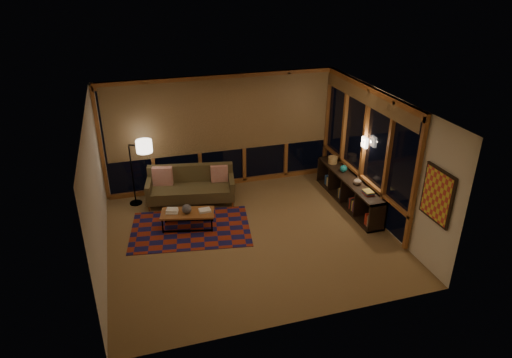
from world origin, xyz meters
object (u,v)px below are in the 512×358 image
object	(u,v)px
sofa	(191,186)
floor_lamp	(132,172)
bookshelf	(349,191)
coffee_table	(188,220)

from	to	relation	value
sofa	floor_lamp	distance (m)	1.32
sofa	bookshelf	distance (m)	3.54
coffee_table	bookshelf	world-z (taller)	bookshelf
sofa	coffee_table	size ratio (longest dim) A/B	1.80
coffee_table	floor_lamp	world-z (taller)	floor_lamp
sofa	bookshelf	bearing A→B (deg)	-7.11
sofa	coffee_table	bearing A→B (deg)	-92.46
bookshelf	floor_lamp	bearing A→B (deg)	163.50
floor_lamp	coffee_table	bearing A→B (deg)	-24.84
coffee_table	floor_lamp	xyz separation A→B (m)	(-0.98, 1.37, 0.60)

